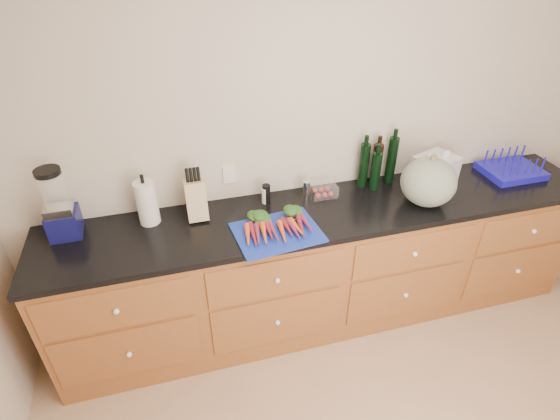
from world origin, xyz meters
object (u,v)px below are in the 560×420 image
object	(u,v)px
blender_appliance	(59,208)
dish_rack	(511,169)
knife_block	(196,200)
paper_towel	(147,203)
squash	(428,182)
carrots	(275,225)
tomato_box	(323,190)
cutting_board	(277,232)

from	to	relation	value
blender_appliance	dish_rack	bearing A→B (deg)	-1.49
blender_appliance	knife_block	world-z (taller)	blender_appliance
paper_towel	squash	bearing A→B (deg)	-8.47
squash	paper_towel	size ratio (longest dim) A/B	1.26
carrots	tomato_box	distance (m)	0.50
blender_appliance	tomato_box	distance (m)	1.60
cutting_board	knife_block	xyz separation A→B (m)	(-0.43, 0.30, 0.11)
paper_towel	tomato_box	world-z (taller)	paper_towel
knife_block	tomato_box	distance (m)	0.84
blender_appliance	dish_rack	xyz separation A→B (m)	(2.99, -0.08, -0.15)
paper_towel	dish_rack	xyz separation A→B (m)	(2.52, -0.08, -0.10)
blender_appliance	paper_towel	size ratio (longest dim) A/B	1.57
squash	tomato_box	size ratio (longest dim) A/B	2.05
knife_block	dish_rack	xyz separation A→B (m)	(2.24, -0.06, -0.08)
tomato_box	paper_towel	bearing A→B (deg)	-179.49
knife_block	dish_rack	bearing A→B (deg)	-1.54
squash	dish_rack	distance (m)	0.83
squash	knife_block	xyz separation A→B (m)	(-1.43, 0.24, -0.03)
tomato_box	dish_rack	distance (m)	1.41
cutting_board	tomato_box	size ratio (longest dim) A/B	2.91
carrots	knife_block	world-z (taller)	knife_block
knife_block	dish_rack	size ratio (longest dim) A/B	0.61
squash	blender_appliance	distance (m)	2.21
carrots	squash	bearing A→B (deg)	1.50
blender_appliance	tomato_box	bearing A→B (deg)	0.44
carrots	squash	xyz separation A→B (m)	(1.01, 0.03, 0.12)
carrots	tomato_box	bearing A→B (deg)	35.81
dish_rack	carrots	bearing A→B (deg)	-173.62
squash	paper_towel	bearing A→B (deg)	171.53
cutting_board	carrots	xyz separation A→B (m)	(-0.00, 0.04, 0.03)
carrots	paper_towel	bearing A→B (deg)	158.39
blender_appliance	cutting_board	bearing A→B (deg)	-15.02
carrots	paper_towel	size ratio (longest dim) A/B	1.41
carrots	knife_block	size ratio (longest dim) A/B	1.60
tomato_box	knife_block	bearing A→B (deg)	-177.94
blender_appliance	knife_block	size ratio (longest dim) A/B	1.77
paper_towel	tomato_box	size ratio (longest dim) A/B	1.62
paper_towel	tomato_box	xyz separation A→B (m)	(1.12, 0.01, -0.10)
squash	cutting_board	bearing A→B (deg)	-176.38
carrots	blender_appliance	world-z (taller)	blender_appliance
carrots	blender_appliance	bearing A→B (deg)	166.68
cutting_board	dish_rack	distance (m)	1.83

